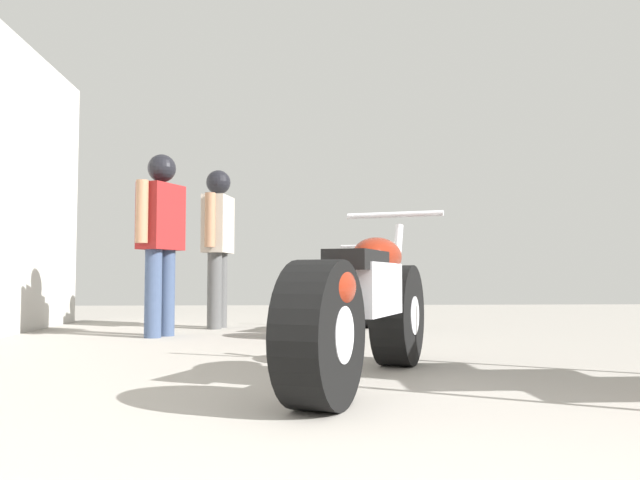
{
  "coord_description": "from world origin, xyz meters",
  "views": [
    {
      "loc": [
        -0.31,
        -0.78,
        0.56
      ],
      "look_at": [
        -0.05,
        3.79,
        0.83
      ],
      "focal_mm": 35.78,
      "sensor_mm": 36.0,
      "label": 1
    }
  ],
  "objects_px": {
    "motorcycle_maroon_cruiser": "(364,307)",
    "mechanic_with_helmet": "(161,227)",
    "mechanic_in_blue": "(218,233)",
    "motorcycle_black_naked": "(344,295)"
  },
  "relations": [
    {
      "from": "mechanic_in_blue",
      "to": "mechanic_with_helmet",
      "type": "height_order",
      "value": "mechanic_in_blue"
    },
    {
      "from": "motorcycle_maroon_cruiser",
      "to": "mechanic_in_blue",
      "type": "relative_size",
      "value": 1.14
    },
    {
      "from": "motorcycle_black_naked",
      "to": "motorcycle_maroon_cruiser",
      "type": "bearing_deg",
      "value": -93.37
    },
    {
      "from": "motorcycle_maroon_cruiser",
      "to": "motorcycle_black_naked",
      "type": "bearing_deg",
      "value": 86.63
    },
    {
      "from": "motorcycle_maroon_cruiser",
      "to": "mechanic_in_blue",
      "type": "distance_m",
      "value": 3.98
    },
    {
      "from": "motorcycle_black_naked",
      "to": "mechanic_with_helmet",
      "type": "distance_m",
      "value": 1.93
    },
    {
      "from": "motorcycle_maroon_cruiser",
      "to": "mechanic_with_helmet",
      "type": "height_order",
      "value": "mechanic_with_helmet"
    },
    {
      "from": "motorcycle_maroon_cruiser",
      "to": "mechanic_with_helmet",
      "type": "relative_size",
      "value": 1.15
    },
    {
      "from": "motorcycle_maroon_cruiser",
      "to": "mechanic_with_helmet",
      "type": "distance_m",
      "value": 3.26
    },
    {
      "from": "mechanic_with_helmet",
      "to": "motorcycle_maroon_cruiser",
      "type": "bearing_deg",
      "value": -59.98
    }
  ]
}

